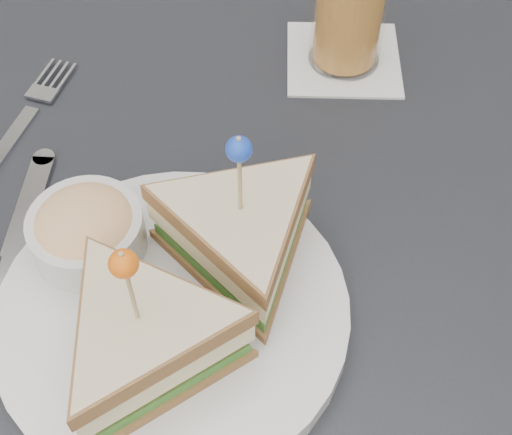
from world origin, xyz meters
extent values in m
cube|color=black|center=(0.00, 0.00, 0.73)|extent=(0.80, 0.80, 0.03)
cylinder|color=black|center=(0.35, 0.35, 0.36)|extent=(0.04, 0.04, 0.72)
cylinder|color=silver|center=(-0.06, -0.05, 0.76)|extent=(0.29, 0.29, 0.02)
cylinder|color=silver|center=(-0.06, -0.05, 0.77)|extent=(0.29, 0.29, 0.01)
cylinder|color=tan|center=(-0.08, -0.09, 0.87)|extent=(0.00, 0.00, 0.09)
sphere|color=#D6580D|center=(-0.08, -0.09, 0.90)|extent=(0.02, 0.02, 0.02)
cylinder|color=tan|center=(0.00, -0.01, 0.87)|extent=(0.00, 0.00, 0.09)
sphere|color=#1639A9|center=(0.00, -0.01, 0.90)|extent=(0.02, 0.02, 0.02)
cylinder|color=silver|center=(-0.12, 0.02, 0.79)|extent=(0.10, 0.10, 0.04)
ellipsoid|color=#E0B772|center=(-0.12, 0.02, 0.80)|extent=(0.09, 0.09, 0.04)
cube|color=silver|center=(-0.18, 0.23, 0.75)|extent=(0.03, 0.03, 0.00)
cube|color=white|center=(-0.20, -0.01, 0.75)|extent=(0.03, 0.09, 0.01)
cube|color=white|center=(-0.18, 0.08, 0.75)|extent=(0.04, 0.11, 0.00)
cylinder|color=white|center=(-0.17, 0.14, 0.75)|extent=(0.02, 0.02, 0.00)
cube|color=silver|center=(0.13, 0.24, 0.75)|extent=(0.13, 0.13, 0.00)
cylinder|color=#B77933|center=(0.13, 0.24, 0.80)|extent=(0.08, 0.08, 0.09)
camera|label=1|loc=(-0.03, -0.33, 1.25)|focal=50.00mm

